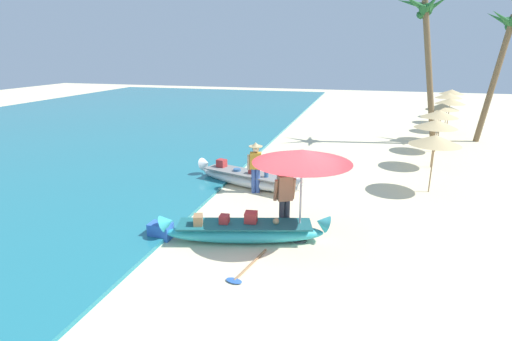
% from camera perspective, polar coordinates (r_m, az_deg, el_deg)
% --- Properties ---
extents(ground_plane, '(80.00, 80.00, 0.00)m').
position_cam_1_polar(ground_plane, '(9.81, 4.73, -10.57)').
color(ground_plane, beige).
extents(sea, '(24.00, 56.00, 0.10)m').
position_cam_1_polar(sea, '(23.82, -28.96, 3.91)').
color(sea, teal).
rests_on(sea, ground).
extents(boat_cyan_foreground, '(4.12, 1.68, 0.75)m').
position_cam_1_polar(boat_cyan_foreground, '(9.86, -1.69, -8.60)').
color(boat_cyan_foreground, '#33B2BC').
rests_on(boat_cyan_foreground, ground).
extents(boat_white_midground, '(4.15, 1.94, 0.80)m').
position_cam_1_polar(boat_white_midground, '(13.70, -1.10, -1.14)').
color(boat_white_midground, white).
rests_on(boat_white_midground, ground).
extents(person_vendor_hatted, '(0.58, 0.44, 1.69)m').
position_cam_1_polar(person_vendor_hatted, '(12.91, -0.05, 0.94)').
color(person_vendor_hatted, '#3D5BA8').
rests_on(person_vendor_hatted, ground).
extents(person_tourist_customer, '(0.58, 0.45, 1.77)m').
position_cam_1_polar(person_tourist_customer, '(10.02, 4.10, -3.67)').
color(person_tourist_customer, '#333842').
rests_on(person_tourist_customer, ground).
extents(patio_umbrella_large, '(2.33, 2.33, 2.31)m').
position_cam_1_polar(patio_umbrella_large, '(9.31, 6.58, 1.98)').
color(patio_umbrella_large, '#B7B7BC').
rests_on(patio_umbrella_large, ground).
extents(parasol_row_0, '(1.60, 1.60, 1.91)m').
position_cam_1_polar(parasol_row_0, '(13.99, 24.12, 3.97)').
color(parasol_row_0, '#8E6B47').
rests_on(parasol_row_0, ground).
extents(parasol_row_1, '(1.60, 1.60, 1.91)m').
position_cam_1_polar(parasol_row_1, '(17.11, 24.22, 6.06)').
color(parasol_row_1, '#8E6B47').
rests_on(parasol_row_1, ground).
extents(parasol_row_2, '(1.60, 1.60, 1.91)m').
position_cam_1_polar(parasol_row_2, '(19.92, 24.65, 7.33)').
color(parasol_row_2, '#8E6B47').
rests_on(parasol_row_2, ground).
extents(parasol_row_3, '(1.60, 1.60, 1.91)m').
position_cam_1_polar(parasol_row_3, '(22.54, 24.95, 8.22)').
color(parasol_row_3, '#8E6B47').
rests_on(parasol_row_3, ground).
extents(parasol_row_4, '(1.60, 1.60, 1.91)m').
position_cam_1_polar(parasol_row_4, '(25.25, 25.89, 8.87)').
color(parasol_row_4, '#8E6B47').
rests_on(parasol_row_4, ground).
extents(parasol_row_5, '(1.60, 1.60, 1.91)m').
position_cam_1_polar(parasol_row_5, '(28.36, 25.72, 9.58)').
color(parasol_row_5, '#8E6B47').
rests_on(parasol_row_5, ground).
extents(parasol_row_6, '(1.60, 1.60, 1.91)m').
position_cam_1_polar(parasol_row_6, '(30.96, 26.07, 10.01)').
color(parasol_row_6, '#8E6B47').
rests_on(parasol_row_6, ground).
extents(palm_tree_tall_inland, '(2.61, 2.30, 6.40)m').
position_cam_1_polar(palm_tree_tall_inland, '(23.23, 32.08, 15.59)').
color(palm_tree_tall_inland, brown).
rests_on(palm_tree_tall_inland, ground).
extents(palm_tree_leaning_seaward, '(2.56, 2.58, 7.02)m').
position_cam_1_polar(palm_tree_leaning_seaward, '(21.29, 22.95, 18.13)').
color(palm_tree_leaning_seaward, brown).
rests_on(palm_tree_leaning_seaward, ground).
extents(cooler_box, '(0.57, 0.39, 0.40)m').
position_cam_1_polar(cooler_box, '(10.31, -13.41, -8.35)').
color(cooler_box, blue).
rests_on(cooler_box, ground).
extents(paddle, '(0.52, 1.57, 0.05)m').
position_cam_1_polar(paddle, '(8.75, -1.58, -13.95)').
color(paddle, '#8E6B47').
rests_on(paddle, ground).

